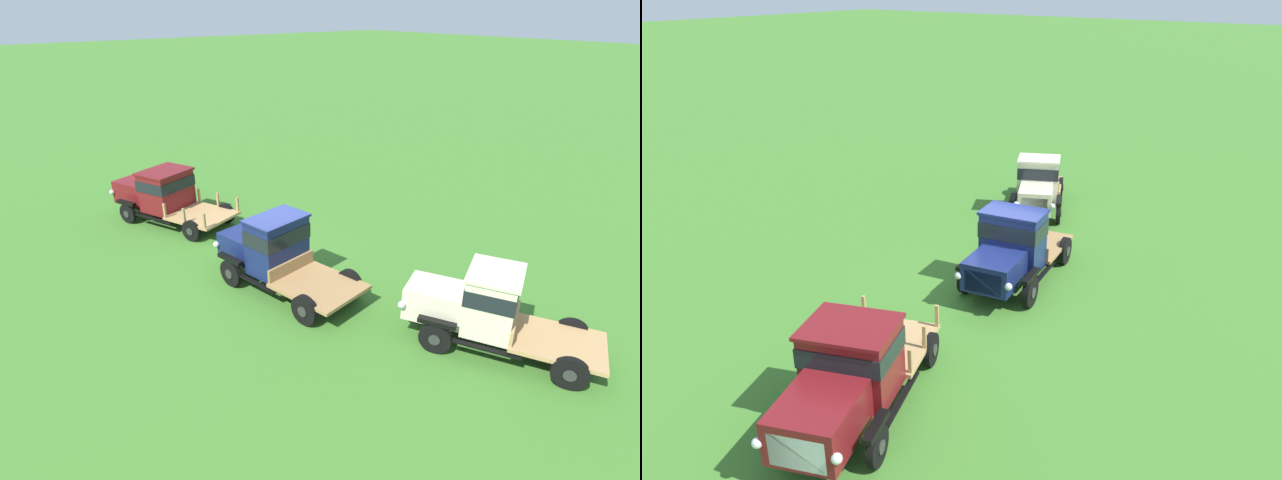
% 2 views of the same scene
% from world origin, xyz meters
% --- Properties ---
extents(ground_plane, '(240.00, 240.00, 0.00)m').
position_xyz_m(ground_plane, '(0.00, 0.00, 0.00)').
color(ground_plane, '#3D7528').
extents(vintage_truck_foreground_near, '(5.58, 3.59, 2.11)m').
position_xyz_m(vintage_truck_foreground_near, '(-6.67, -0.80, 1.12)').
color(vintage_truck_foreground_near, black).
rests_on(vintage_truck_foreground_near, ground).
extents(vintage_truck_second_in_line, '(5.21, 2.76, 2.29)m').
position_xyz_m(vintage_truck_second_in_line, '(0.41, -0.22, 1.16)').
color(vintage_truck_second_in_line, black).
rests_on(vintage_truck_second_in_line, ground).
extents(vintage_truck_midrow_center, '(5.03, 3.51, 2.14)m').
position_xyz_m(vintage_truck_midrow_center, '(6.17, 2.14, 1.11)').
color(vintage_truck_midrow_center, black).
rests_on(vintage_truck_midrow_center, ground).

